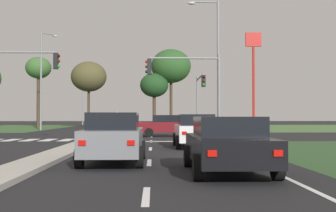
{
  "coord_description": "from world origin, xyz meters",
  "views": [
    {
      "loc": [
        3.64,
        -3.24,
        1.5
      ],
      "look_at": [
        4.68,
        28.43,
        2.22
      ],
      "focal_mm": 47.52,
      "sensor_mm": 36.0,
      "label": 1
    }
  ],
  "objects": [
    {
      "name": "pedestrian_at_median",
      "position": [
        0.19,
        39.28,
        1.22
      ],
      "size": [
        0.34,
        0.34,
        1.78
      ],
      "rotation": [
        0.0,
        0.0,
        5.86
      ],
      "color": "#232833",
      "rests_on": "median_island_far"
    },
    {
      "name": "traffic_signal_near_left",
      "position": [
        -5.46,
        23.4,
        3.9
      ],
      "size": [
        5.76,
        0.32,
        5.56
      ],
      "color": "gray",
      "rests_on": "ground"
    },
    {
      "name": "street_lamp_third",
      "position": [
        -8.09,
        43.87,
        5.72
      ],
      "size": [
        1.5,
        1.62,
        10.38
      ],
      "color": "gray",
      "rests_on": "ground"
    },
    {
      "name": "car_white_second",
      "position": [
        5.66,
        18.08,
        0.81
      ],
      "size": [
        2.04,
        4.46,
        1.59
      ],
      "color": "silver",
      "rests_on": "ground"
    },
    {
      "name": "fastfood_pole_sign",
      "position": [
        15.03,
        46.89,
        8.08
      ],
      "size": [
        1.8,
        0.4,
        11.03
      ],
      "color": "red",
      "rests_on": "ground"
    },
    {
      "name": "treeline_third",
      "position": [
        -4.73,
        54.38,
        6.58
      ],
      "size": [
        4.58,
        4.58,
        8.55
      ],
      "color": "#423323",
      "rests_on": "ground"
    },
    {
      "name": "car_black_fifth",
      "position": [
        5.59,
        8.44,
        0.77
      ],
      "size": [
        2.08,
        4.6,
        1.49
      ],
      "color": "black",
      "rests_on": "ground"
    },
    {
      "name": "treeline_fifth",
      "position": [
        6.11,
        59.06,
        8.5
      ],
      "size": [
        5.6,
        5.6,
        10.91
      ],
      "color": "#423323",
      "rests_on": "ground"
    },
    {
      "name": "car_maroon_near",
      "position": [
        4.72,
        29.67,
        0.8
      ],
      "size": [
        4.55,
        1.96,
        1.58
      ],
      "rotation": [
        0.0,
        0.0,
        -1.57
      ],
      "color": "maroon",
      "rests_on": "ground"
    },
    {
      "name": "lane_dash_fourth",
      "position": [
        3.5,
        23.13,
        0.01
      ],
      "size": [
        0.14,
        2.0,
        0.01
      ],
      "primitive_type": "cube",
      "color": "silver",
      "rests_on": "ground"
    },
    {
      "name": "edge_line_right",
      "position": [
        6.85,
        12.0,
        0.01
      ],
      "size": [
        0.14,
        24.0,
        0.01
      ],
      "primitive_type": "cube",
      "color": "silver",
      "rests_on": "ground"
    },
    {
      "name": "street_lamp_second",
      "position": [
        8.01,
        27.63,
        5.34
      ],
      "size": [
        2.28,
        0.32,
        9.6
      ],
      "color": "gray",
      "rests_on": "ground"
    },
    {
      "name": "crosswalk_bar_fourth",
      "position": [
        -2.95,
        24.8,
        0.01
      ],
      "size": [
        0.7,
        2.8,
        0.01
      ],
      "primitive_type": "cube",
      "color": "silver",
      "rests_on": "ground"
    },
    {
      "name": "crosswalk_bar_fifth",
      "position": [
        -1.8,
        24.8,
        0.01
      ],
      "size": [
        0.7,
        2.8,
        0.01
      ],
      "primitive_type": "cube",
      "color": "silver",
      "rests_on": "ground"
    },
    {
      "name": "treeline_fourth",
      "position": [
        3.75,
        58.38,
        5.75
      ],
      "size": [
        3.96,
        3.96,
        7.49
      ],
      "color": "#423323",
      "rests_on": "ground"
    },
    {
      "name": "traffic_signal_near_right",
      "position": [
        5.91,
        23.4,
        3.62
      ],
      "size": [
        4.56,
        0.32,
        5.25
      ],
      "color": "gray",
      "rests_on": "ground"
    },
    {
      "name": "treeline_second",
      "position": [
        -11.49,
        55.5,
        7.7
      ],
      "size": [
        3.35,
        3.35,
        9.27
      ],
      "color": "#423323",
      "rests_on": "ground"
    },
    {
      "name": "median_island_far",
      "position": [
        0.0,
        55.0,
        0.07
      ],
      "size": [
        1.2,
        36.0,
        0.14
      ],
      "primitive_type": "cube",
      "color": "#ADA89E",
      "rests_on": "ground"
    },
    {
      "name": "grass_verge_far_right",
      "position": [
        25.5,
        54.5,
        0.0
      ],
      "size": [
        35.0,
        35.0,
        0.01
      ],
      "primitive_type": "cube",
      "color": "#476B38",
      "rests_on": "ground"
    },
    {
      "name": "traffic_signal_far_right",
      "position": [
        7.6,
        34.6,
        3.54
      ],
      "size": [
        0.32,
        5.21,
        5.06
      ],
      "color": "gray",
      "rests_on": "ground"
    },
    {
      "name": "ground_plane",
      "position": [
        0.0,
        30.0,
        0.0
      ],
      "size": [
        200.0,
        200.0,
        0.0
      ],
      "primitive_type": "plane",
      "color": "black"
    },
    {
      "name": "lane_dash_second",
      "position": [
        3.5,
        11.13,
        0.01
      ],
      "size": [
        0.14,
        2.0,
        0.01
      ],
      "primitive_type": "cube",
      "color": "silver",
      "rests_on": "ground"
    },
    {
      "name": "crosswalk_bar_second",
      "position": [
        -5.25,
        24.8,
        0.01
      ],
      "size": [
        0.7,
        2.8,
        0.01
      ],
      "primitive_type": "cube",
      "color": "silver",
      "rests_on": "ground"
    },
    {
      "name": "crosswalk_bar_third",
      "position": [
        -4.1,
        24.8,
        0.01
      ],
      "size": [
        0.7,
        2.8,
        0.01
      ],
      "primitive_type": "cube",
      "color": "silver",
      "rests_on": "ground"
    },
    {
      "name": "lane_dash_near",
      "position": [
        3.5,
        5.13,
        0.01
      ],
      "size": [
        0.14,
        2.0,
        0.01
      ],
      "primitive_type": "cube",
      "color": "silver",
      "rests_on": "ground"
    },
    {
      "name": "car_grey_third",
      "position": [
        2.38,
        10.96,
        0.82
      ],
      "size": [
        1.95,
        4.41,
        1.61
      ],
      "color": "slate",
      "rests_on": "ground"
    },
    {
      "name": "lane_dash_fifth",
      "position": [
        3.5,
        29.13,
        0.01
      ],
      "size": [
        0.14,
        2.0,
        0.01
      ],
      "primitive_type": "cube",
      "color": "silver",
      "rests_on": "ground"
    },
    {
      "name": "stop_bar_near",
      "position": [
        3.8,
        23.0,
        0.01
      ],
      "size": [
        6.4,
        0.5,
        0.01
      ],
      "primitive_type": "cube",
      "color": "silver",
      "rests_on": "ground"
    },
    {
      "name": "lane_dash_third",
      "position": [
        3.5,
        17.13,
        0.01
      ],
      "size": [
        0.14,
        2.0,
        0.01
      ],
      "primitive_type": "cube",
      "color": "silver",
      "rests_on": "ground"
    },
    {
      "name": "street_lamp_fourth",
      "position": [
        -8.26,
        71.56,
        5.76
      ],
      "size": [
        1.22,
        1.97,
        10.43
      ],
      "color": "gray",
      "rests_on": "ground"
    },
    {
      "name": "median_island_near",
      "position": [
        0.0,
        11.0,
        0.07
      ],
      "size": [
        1.2,
        22.0,
        0.14
      ],
      "primitive_type": "cube",
      "color": "#ADA89E",
      "rests_on": "ground"
    }
  ]
}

